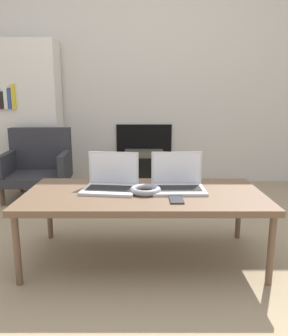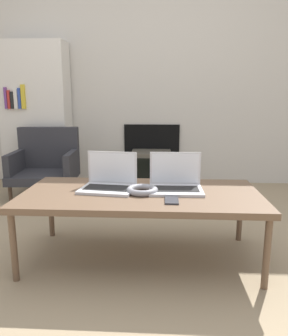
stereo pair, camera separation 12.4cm
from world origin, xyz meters
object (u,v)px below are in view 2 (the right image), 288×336
Objects in this scene: phone at (172,200)px; tv at (151,169)px; headphones at (142,190)px; laptop_left at (109,181)px; laptop_right at (176,182)px; armchair at (46,162)px.

phone is 1.84m from tv.
headphones is at bearing -89.61° from tv.
phone is at bearing -23.29° from laptop_left.
laptop_left and laptop_right have the same top height.
laptop_right reaches higher than phone.
laptop_left is 1.51m from armchair.
armchair is (-1.24, 1.25, -0.13)m from laptop_right.
headphones reaches higher than phone.
laptop_right is 1.63m from tv.
armchair is (-1.04, -0.35, 0.13)m from tv.
tv is at bearing 14.60° from armchair.
headphones is at bearing -14.33° from laptop_left.
armchair is (-1.05, 1.33, -0.11)m from headphones.
headphones is at bearing -55.86° from armchair.
laptop_right is 0.23m from phone.
laptop_left is at bearing -97.01° from tv.
laptop_right reaches higher than headphones.
tv is at bearing 95.58° from phone.
laptop_right is 1.77m from armchair.
laptop_right is 1.73× the size of headphones.
headphones is 0.43× the size of tv.
headphones is at bearing -157.83° from laptop_right.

